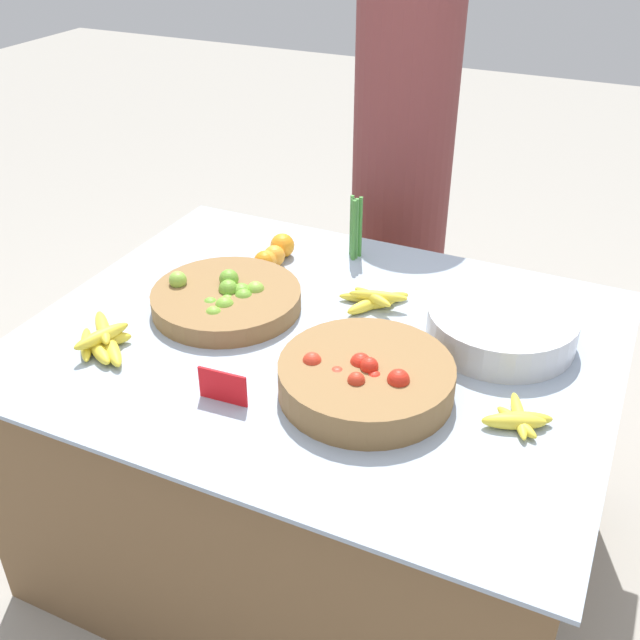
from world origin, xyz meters
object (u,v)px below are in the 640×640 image
object	(u,v)px
vendor_person	(401,188)
tomato_basket	(365,378)
lime_bowl	(227,299)
metal_bowl	(501,326)
price_sign	(223,387)

from	to	relation	value
vendor_person	tomato_basket	bearing A→B (deg)	-74.27
lime_bowl	vendor_person	world-z (taller)	vendor_person
metal_bowl	tomato_basket	bearing A→B (deg)	-123.82
vendor_person	lime_bowl	bearing A→B (deg)	-99.34
lime_bowl	metal_bowl	world-z (taller)	lime_bowl
metal_bowl	vendor_person	size ratio (longest dim) A/B	0.22
lime_bowl	tomato_basket	size ratio (longest dim) A/B	1.01
tomato_basket	metal_bowl	world-z (taller)	tomato_basket
metal_bowl	price_sign	distance (m)	0.71
lime_bowl	tomato_basket	bearing A→B (deg)	-21.77
tomato_basket	price_sign	size ratio (longest dim) A/B	3.40
tomato_basket	metal_bowl	distance (m)	0.41
tomato_basket	vendor_person	distance (m)	1.19
lime_bowl	tomato_basket	world-z (taller)	tomato_basket
tomato_basket	metal_bowl	bearing A→B (deg)	56.18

